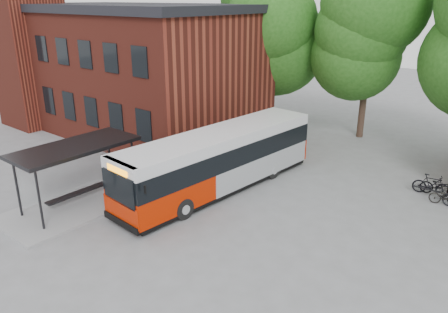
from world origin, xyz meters
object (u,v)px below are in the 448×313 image
Objects in this scene: bus_shelter at (79,175)px; bicycle_0 at (440,186)px; city_bus at (220,161)px; bicycle_1 at (431,185)px; bicycle_2 at (448,198)px.

bus_shelter is 16.82m from bicycle_0.
bicycle_0 is at bearing 39.27° from city_bus.
bicycle_1 is at bearing 43.34° from bus_shelter.
bicycle_0 reaches higher than bicycle_2.
bus_shelter is at bearing 124.55° from bicycle_0.
bicycle_1 is 1.08× the size of bicycle_2.
bicycle_0 is at bearing -72.99° from bicycle_1.
bus_shelter is 16.43m from bicycle_1.
bicycle_1 reaches higher than bicycle_0.
city_bus is 10.15m from bicycle_1.
bicycle_0 is (8.59, 6.05, -0.99)m from city_bus.
bicycle_1 is (11.93, 11.26, -0.94)m from bus_shelter.
bicycle_2 is (9.16, 5.09, -1.05)m from city_bus.
bicycle_2 is (12.87, 10.47, -1.04)m from bus_shelter.
city_bus is 7.33× the size of bicycle_2.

